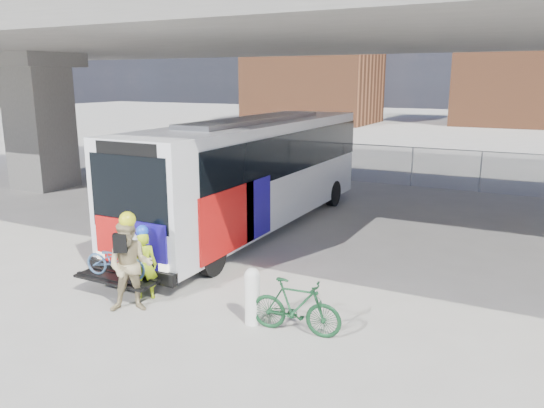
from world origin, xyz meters
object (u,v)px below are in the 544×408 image
Objects in this scene: bollard at (252,294)px; bike_parked at (296,307)px; cyclist_tan at (130,265)px; bus at (256,166)px; cyclist_hivis at (144,263)px.

bollard is 0.97m from bike_parked.
bollard is at bearing 85.17° from bike_parked.
cyclist_tan is (-2.61, -0.64, 0.40)m from bollard.
bus is 7.47× the size of cyclist_hivis.
bike_parked is (3.77, 0.00, -0.28)m from cyclist_hivis.
cyclist_hivis is (0.61, -6.34, -1.28)m from bus.
bike_parked is (0.96, 0.01, -0.09)m from bollard.
cyclist_hivis is at bearing -84.48° from bus.
bollard is at bearing 146.21° from cyclist_hivis.
bike_parked is (4.38, -6.34, -1.55)m from bus.
cyclist_tan reaches higher than bike_parked.
bike_parked is at bearing -21.82° from cyclist_tan.
cyclist_tan is (0.20, -0.65, 0.21)m from cyclist_hivis.
cyclist_hivis is at bearing 179.72° from bollard.
bus is at bearing 64.40° from cyclist_tan.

